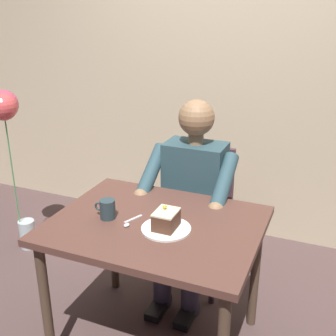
{
  "coord_description": "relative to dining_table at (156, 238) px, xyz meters",
  "views": [
    {
      "loc": [
        -0.75,
        1.65,
        1.72
      ],
      "look_at": [
        -0.02,
        -0.1,
        0.99
      ],
      "focal_mm": 44.78,
      "sensor_mm": 36.0,
      "label": 1
    }
  ],
  "objects": [
    {
      "name": "chair",
      "position": [
        0.0,
        -0.68,
        -0.16
      ],
      "size": [
        0.42,
        0.42,
        0.89
      ],
      "color": "#472E39",
      "rests_on": "ground"
    },
    {
      "name": "cake_slice",
      "position": [
        -0.08,
        0.05,
        0.14
      ],
      "size": [
        0.1,
        0.13,
        0.11
      ],
      "color": "#533122",
      "rests_on": "dessert_plate"
    },
    {
      "name": "dessert_plate",
      "position": [
        -0.08,
        0.05,
        0.09
      ],
      "size": [
        0.24,
        0.24,
        0.01
      ],
      "primitive_type": "cylinder",
      "color": "white",
      "rests_on": "dining_table"
    },
    {
      "name": "seated_person",
      "position": [
        0.0,
        -0.5,
        -0.01
      ],
      "size": [
        0.53,
        0.58,
        1.23
      ],
      "color": "#2C4952",
      "rests_on": "ground"
    },
    {
      "name": "balloon_display",
      "position": [
        1.34,
        -0.49,
        0.28
      ],
      "size": [
        0.22,
        0.22,
        1.2
      ],
      "color": "#B2C1C6",
      "rests_on": "ground"
    },
    {
      "name": "cafe_rear_panel",
      "position": [
        0.0,
        -1.44,
        0.85
      ],
      "size": [
        6.4,
        0.12,
        3.0
      ],
      "primitive_type": "cube",
      "color": "#C9B694",
      "rests_on": "ground"
    },
    {
      "name": "dessert_spoon",
      "position": [
        0.11,
        0.06,
        0.09
      ],
      "size": [
        0.05,
        0.14,
        0.01
      ],
      "color": "silver",
      "rests_on": "dining_table"
    },
    {
      "name": "coffee_cup",
      "position": [
        0.24,
        0.05,
        0.14
      ],
      "size": [
        0.11,
        0.08,
        0.1
      ],
      "color": "#283940",
      "rests_on": "dining_table"
    },
    {
      "name": "dining_table",
      "position": [
        0.0,
        0.0,
        0.0
      ],
      "size": [
        1.01,
        0.79,
        0.74
      ],
      "color": "brown",
      "rests_on": "ground"
    }
  ]
}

